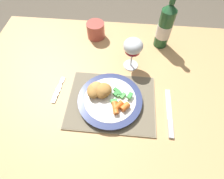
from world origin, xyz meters
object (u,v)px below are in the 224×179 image
Objects in this scene: wine_glass at (133,47)px; drinking_cup at (96,30)px; dinner_plate at (110,100)px; fork at (58,91)px; dining_table at (108,100)px; bottle at (165,27)px; table_knife at (170,117)px.

drinking_cup is at bearing 135.47° from wine_glass.
dinner_plate is 1.96× the size of fork.
fork is 0.86× the size of wine_glass.
bottle reaches higher than dining_table.
fork is (-0.20, -0.04, 0.10)m from dining_table.
drinking_cup is at bearing 106.58° from dining_table.
dinner_plate is 1.68× the size of wine_glass.
dining_table is 13.70× the size of drinking_cup.
wine_glass is at bearing 69.59° from dinner_plate.
wine_glass reaches higher than drinking_cup.
wine_glass is at bearing -44.53° from drinking_cup.
fork is 0.36m from drinking_cup.
drinking_cup is (-0.11, 0.37, 0.02)m from dinner_plate.
fork is at bearing -169.14° from dining_table.
bottle is at bearing 47.56° from wine_glass.
dining_table is 0.22m from fork.
table_knife is 1.38× the size of wine_glass.
dinner_plate is 0.21m from fork.
fork is at bearing -107.31° from drinking_cup.
wine_glass is (0.09, 0.13, 0.21)m from dining_table.
drinking_cup reaches higher than dinner_plate.
fork is 0.47× the size of bottle.
dinner_plate is at bearing 169.46° from table_knife.
bottle is 0.32m from drinking_cup.
bottle is at bearing 92.21° from table_knife.
bottle is at bearing 36.76° from fork.
dining_table is at bearing -73.42° from drinking_cup.
dining_table is at bearing 104.22° from dinner_plate.
bottle is (0.21, 0.34, 0.08)m from dinner_plate.
drinking_cup is at bearing 128.75° from table_knife.
table_knife is at bearing -87.79° from bottle.
fork reaches higher than dining_table.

